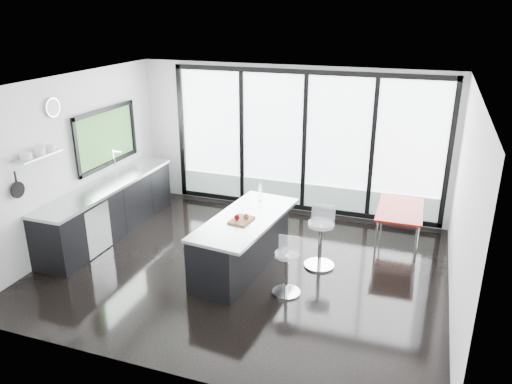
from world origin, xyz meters
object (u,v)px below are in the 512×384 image
at_px(bar_stool_near, 287,273).
at_px(bar_stool_far, 320,244).
at_px(island, 242,242).
at_px(red_table, 398,227).

height_order(bar_stool_near, bar_stool_far, bar_stool_far).
relative_size(island, bar_stool_far, 2.93).
relative_size(island, red_table, 1.74).
bearing_deg(red_table, island, -143.90).
relative_size(bar_stool_near, red_table, 0.51).
bearing_deg(island, bar_stool_far, 21.53).
relative_size(island, bar_stool_near, 3.43).
height_order(bar_stool_near, red_table, red_table).
xyz_separation_m(bar_stool_far, red_table, (1.07, 1.16, -0.04)).
height_order(bar_stool_far, red_table, bar_stool_far).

